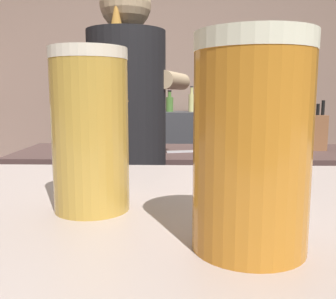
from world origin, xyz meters
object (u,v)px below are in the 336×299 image
at_px(bartender, 127,145).
at_px(pint_glass_near, 251,144).
at_px(mixing_bowl, 150,147).
at_px(knife_block, 317,132).
at_px(bottle_soy, 192,102).
at_px(pint_glass_far, 90,131).
at_px(chefs_knife, 188,151).
at_px(bottle_hot_sauce, 170,103).

xyz_separation_m(bartender, pint_glass_near, (0.27, -1.40, 0.19)).
relative_size(mixing_bowl, pint_glass_near, 1.12).
bearing_deg(knife_block, pint_glass_near, -111.40).
relative_size(bartender, bottle_soy, 7.74).
xyz_separation_m(bartender, pint_glass_far, (0.14, -1.31, 0.19)).
height_order(pint_glass_near, bottle_soy, bottle_soy).
xyz_separation_m(bartender, mixing_bowl, (0.07, 0.45, -0.07)).
bearing_deg(chefs_knife, pint_glass_near, -103.21).
xyz_separation_m(chefs_knife, bottle_hot_sauce, (-0.13, 1.22, 0.23)).
relative_size(knife_block, pint_glass_far, 1.89).
distance_m(bottle_soy, bottle_hot_sauce, 0.19).
height_order(bartender, bottle_soy, bartender).
relative_size(chefs_knife, pint_glass_near, 1.61).
height_order(knife_block, bottle_soy, bottle_soy).
bearing_deg(bottle_hot_sauce, chefs_knife, -84.12).
xyz_separation_m(chefs_knife, pint_glass_far, (-0.14, -1.72, 0.28)).
height_order(chefs_knife, bottle_hot_sauce, bottle_hot_sauce).
xyz_separation_m(bottle_soy, bottle_hot_sauce, (-0.19, -0.01, -0.01)).
distance_m(chefs_knife, pint_glass_near, 1.83).
relative_size(knife_block, bottle_hot_sauce, 1.54).
xyz_separation_m(pint_glass_near, bottle_soy, (0.07, 3.03, -0.03)).
bearing_deg(bottle_hot_sauce, bartender, -95.49).
xyz_separation_m(knife_block, bottle_soy, (-0.67, 1.13, 0.15)).
bearing_deg(knife_block, chefs_knife, -172.51).
relative_size(pint_glass_near, bottle_hot_sauce, 0.81).
bearing_deg(mixing_bowl, bartender, -98.34).
bearing_deg(knife_block, bartender, -153.80).
xyz_separation_m(mixing_bowl, bottle_soy, (0.28, 1.18, 0.23)).
bearing_deg(bottle_soy, knife_block, -59.27).
distance_m(mixing_bowl, chefs_knife, 0.22).
bearing_deg(pint_glass_far, bottle_hot_sauce, 89.72).
relative_size(bartender, chefs_knife, 7.04).
distance_m(pint_glass_far, bottle_hot_sauce, 2.94).
bearing_deg(pint_glass_near, pint_glass_far, 146.24).
relative_size(mixing_bowl, bottle_hot_sauce, 0.91).
distance_m(pint_glass_near, pint_glass_far, 0.16).
distance_m(chefs_knife, bottle_soy, 1.25).
xyz_separation_m(mixing_bowl, chefs_knife, (0.21, -0.05, -0.02)).
distance_m(bartender, knife_block, 1.14).
distance_m(bartender, mixing_bowl, 0.46).
distance_m(mixing_bowl, pint_glass_far, 1.79).
xyz_separation_m(pint_glass_far, bottle_hot_sauce, (0.01, 2.94, -0.05)).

